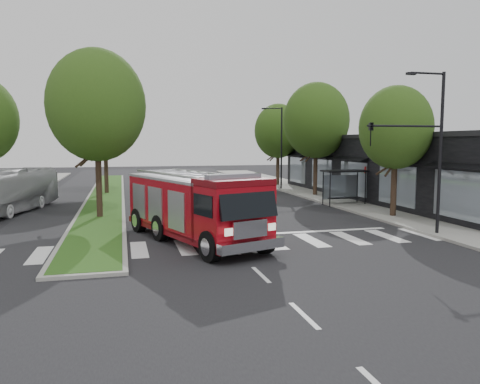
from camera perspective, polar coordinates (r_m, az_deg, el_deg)
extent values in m
plane|color=black|center=(24.20, -2.92, -4.96)|extent=(140.00, 140.00, 0.00)
cube|color=gray|center=(37.73, 12.92, -1.03)|extent=(5.00, 80.00, 0.15)
cube|color=gray|center=(41.58, -16.00, -0.48)|extent=(3.00, 50.00, 0.14)
cube|color=#154313|center=(41.57, -16.01, -0.37)|extent=(2.60, 49.50, 0.02)
cube|color=black|center=(39.77, 18.79, 2.67)|extent=(8.00, 30.00, 5.00)
cylinder|color=black|center=(34.09, 10.91, 0.26)|extent=(0.08, 0.08, 2.50)
cylinder|color=black|center=(35.37, 15.02, 0.37)|extent=(0.08, 0.08, 2.50)
cylinder|color=black|center=(35.18, 10.09, 0.45)|extent=(0.08, 0.08, 2.50)
cylinder|color=black|center=(36.42, 14.11, 0.55)|extent=(0.08, 0.08, 2.50)
cube|color=black|center=(35.14, 12.61, 2.52)|extent=(3.20, 1.60, 0.12)
cube|color=#8C99A5|center=(35.86, 12.06, 0.60)|extent=(2.80, 0.04, 1.80)
cube|color=black|center=(35.31, 12.54, -0.72)|extent=(2.40, 0.40, 0.08)
cylinder|color=black|center=(30.13, 18.23, 0.51)|extent=(0.36, 0.36, 3.74)
ellipsoid|color=#1C390F|center=(30.02, 18.46, 7.47)|extent=(4.40, 4.40, 5.06)
cylinder|color=black|center=(40.72, 9.17, 2.56)|extent=(0.36, 0.36, 4.40)
ellipsoid|color=#1C390F|center=(40.69, 9.27, 8.61)|extent=(5.60, 5.60, 6.44)
cylinder|color=black|center=(50.05, 4.62, 3.00)|extent=(0.36, 0.36, 3.96)
ellipsoid|color=#1C390F|center=(50.00, 4.66, 7.43)|extent=(5.00, 5.00, 5.75)
cylinder|color=black|center=(29.43, -16.83, 1.29)|extent=(0.36, 0.36, 4.62)
ellipsoid|color=#1C390F|center=(29.42, -17.10, 10.08)|extent=(5.80, 5.80, 6.67)
cylinder|color=black|center=(43.39, -16.01, 2.61)|extent=(0.36, 0.36, 4.40)
ellipsoid|color=#1C390F|center=(43.37, -16.17, 8.29)|extent=(5.60, 5.60, 6.44)
cylinder|color=black|center=(24.93, 23.23, 4.14)|extent=(0.16, 0.16, 8.00)
cylinder|color=black|center=(24.61, 21.90, 13.28)|extent=(1.80, 0.10, 0.10)
cube|color=black|center=(24.09, 20.12, 13.40)|extent=(0.45, 0.20, 0.12)
cylinder|color=black|center=(23.78, 19.50, 7.59)|extent=(4.00, 0.10, 0.10)
imported|color=black|center=(22.82, 15.68, 6.78)|extent=(0.18, 0.22, 1.10)
cylinder|color=black|center=(45.88, 5.08, 5.24)|extent=(0.16, 0.16, 8.00)
cylinder|color=black|center=(45.70, 4.04, 10.14)|extent=(1.80, 0.10, 0.10)
cube|color=black|center=(45.43, 2.94, 10.11)|extent=(0.45, 0.20, 0.12)
cube|color=#5E050B|center=(22.13, -5.69, -4.54)|extent=(5.78, 9.84, 0.28)
cube|color=maroon|center=(22.73, -6.78, -1.26)|extent=(5.04, 7.72, 2.25)
cube|color=maroon|center=(18.96, -0.79, -2.67)|extent=(3.32, 2.84, 2.36)
cube|color=#B2B2B7|center=(22.62, -6.82, 1.71)|extent=(5.04, 7.72, 0.13)
cylinder|color=#B2B2B7|center=(22.16, -9.16, 2.17)|extent=(2.34, 6.40, 0.11)
cylinder|color=#B2B2B7|center=(23.07, -4.58, 2.38)|extent=(2.34, 6.40, 0.11)
cube|color=silver|center=(18.10, 1.45, -6.53)|extent=(2.89, 1.34, 0.39)
cube|color=#8C99A5|center=(18.79, -0.79, 1.91)|extent=(2.46, 1.19, 0.20)
cylinder|color=black|center=(18.22, -3.65, -6.64)|extent=(0.78, 1.30, 1.24)
cylinder|color=black|center=(19.61, 2.95, -5.73)|extent=(0.78, 1.30, 1.24)
cylinder|color=black|center=(22.36, -9.71, -4.34)|extent=(0.78, 1.30, 1.24)
cylinder|color=black|center=(23.51, -3.93, -3.76)|extent=(0.78, 1.30, 1.24)
cylinder|color=black|center=(24.82, -12.24, -3.37)|extent=(0.78, 1.30, 1.24)
cylinder|color=black|center=(25.86, -6.89, -2.90)|extent=(0.78, 1.30, 1.24)
imported|color=#B2B3B7|center=(34.51, -26.10, 0.13)|extent=(4.71, 10.56, 2.86)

